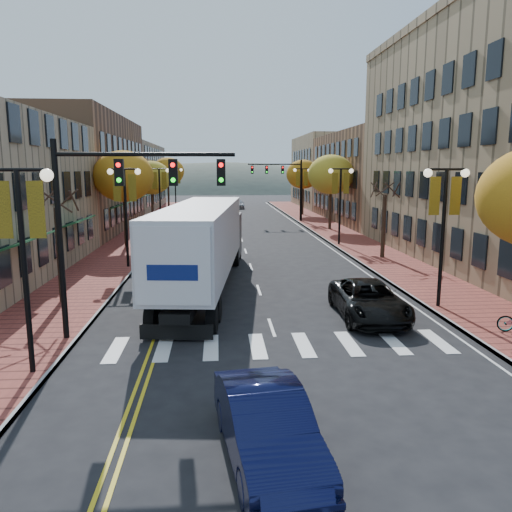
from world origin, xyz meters
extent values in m
plane|color=black|center=(0.00, 0.00, 0.00)|extent=(200.00, 200.00, 0.00)
cube|color=brown|center=(-9.00, 32.50, 0.07)|extent=(4.00, 85.00, 0.15)
cube|color=brown|center=(9.00, 32.50, 0.07)|extent=(4.00, 85.00, 0.15)
cube|color=brown|center=(-17.00, 36.00, 5.50)|extent=(12.00, 24.00, 11.00)
cube|color=#9E8966|center=(-17.00, 61.00, 4.75)|extent=(12.00, 26.00, 9.50)
cube|color=brown|center=(18.50, 42.00, 5.00)|extent=(15.00, 24.00, 10.00)
cube|color=#9E8966|center=(18.50, 64.00, 5.50)|extent=(15.00, 20.00, 11.00)
cylinder|color=#382619|center=(-9.00, 8.00, 2.25)|extent=(0.28, 0.28, 4.20)
cylinder|color=#382619|center=(-9.00, 24.00, 2.60)|extent=(0.28, 0.28, 4.90)
ellipsoid|color=orange|center=(-9.00, 24.00, 5.46)|extent=(4.48, 4.48, 3.81)
cylinder|color=#382619|center=(-9.00, 40.00, 2.42)|extent=(0.28, 0.28, 4.55)
ellipsoid|color=gold|center=(-9.00, 40.00, 5.07)|extent=(4.16, 4.16, 3.54)
cylinder|color=#382619|center=(-9.00, 58.00, 2.67)|extent=(0.28, 0.28, 5.04)
ellipsoid|color=orange|center=(-9.00, 58.00, 5.62)|extent=(4.61, 4.61, 3.92)
cylinder|color=#382619|center=(9.00, 18.00, 2.25)|extent=(0.28, 0.28, 4.20)
cylinder|color=#382619|center=(9.00, 34.00, 2.60)|extent=(0.28, 0.28, 4.90)
ellipsoid|color=gold|center=(9.00, 34.00, 5.46)|extent=(4.48, 4.48, 3.81)
cylinder|color=#382619|center=(9.00, 50.00, 2.53)|extent=(0.28, 0.28, 4.76)
ellipsoid|color=orange|center=(9.00, 50.00, 5.30)|extent=(4.35, 4.35, 3.70)
cylinder|color=black|center=(-7.50, 0.00, 3.00)|extent=(0.16, 0.16, 6.00)
cylinder|color=black|center=(-7.50, 0.00, 6.00)|extent=(1.60, 0.10, 0.10)
sphere|color=#FFF2CC|center=(-6.70, 0.00, 5.85)|extent=(0.36, 0.36, 0.36)
cube|color=gold|center=(-7.95, 0.00, 4.90)|extent=(0.45, 0.03, 1.60)
cube|color=gold|center=(-7.05, 0.00, 4.90)|extent=(0.45, 0.03, 1.60)
cylinder|color=black|center=(-7.50, 16.00, 3.00)|extent=(0.16, 0.16, 6.00)
cylinder|color=black|center=(-7.50, 16.00, 6.00)|extent=(1.60, 0.10, 0.10)
sphere|color=#FFF2CC|center=(-8.30, 16.00, 5.85)|extent=(0.36, 0.36, 0.36)
sphere|color=#FFF2CC|center=(-6.70, 16.00, 5.85)|extent=(0.36, 0.36, 0.36)
cube|color=gold|center=(-7.95, 16.00, 4.90)|extent=(0.45, 0.03, 1.60)
cube|color=gold|center=(-7.05, 16.00, 4.90)|extent=(0.45, 0.03, 1.60)
cylinder|color=black|center=(-7.50, 34.00, 3.00)|extent=(0.16, 0.16, 6.00)
cylinder|color=black|center=(-7.50, 34.00, 6.00)|extent=(1.60, 0.10, 0.10)
sphere|color=#FFF2CC|center=(-8.30, 34.00, 5.85)|extent=(0.36, 0.36, 0.36)
sphere|color=#FFF2CC|center=(-6.70, 34.00, 5.85)|extent=(0.36, 0.36, 0.36)
cube|color=gold|center=(-7.95, 34.00, 4.90)|extent=(0.45, 0.03, 1.60)
cube|color=gold|center=(-7.05, 34.00, 4.90)|extent=(0.45, 0.03, 1.60)
cylinder|color=black|center=(-7.50, 52.00, 3.00)|extent=(0.16, 0.16, 6.00)
cylinder|color=black|center=(-7.50, 52.00, 6.00)|extent=(1.60, 0.10, 0.10)
sphere|color=#FFF2CC|center=(-8.30, 52.00, 5.85)|extent=(0.36, 0.36, 0.36)
sphere|color=#FFF2CC|center=(-6.70, 52.00, 5.85)|extent=(0.36, 0.36, 0.36)
cube|color=gold|center=(-7.95, 52.00, 4.90)|extent=(0.45, 0.03, 1.60)
cube|color=gold|center=(-7.05, 52.00, 4.90)|extent=(0.45, 0.03, 1.60)
cylinder|color=black|center=(7.50, 6.00, 3.00)|extent=(0.16, 0.16, 6.00)
cylinder|color=black|center=(7.50, 6.00, 6.00)|extent=(1.60, 0.10, 0.10)
sphere|color=#FFF2CC|center=(6.70, 6.00, 5.85)|extent=(0.36, 0.36, 0.36)
sphere|color=#FFF2CC|center=(8.30, 6.00, 5.85)|extent=(0.36, 0.36, 0.36)
cube|color=gold|center=(7.05, 6.00, 4.90)|extent=(0.45, 0.03, 1.60)
cube|color=gold|center=(7.95, 6.00, 4.90)|extent=(0.45, 0.03, 1.60)
cylinder|color=black|center=(7.50, 24.00, 3.00)|extent=(0.16, 0.16, 6.00)
cylinder|color=black|center=(7.50, 24.00, 6.00)|extent=(1.60, 0.10, 0.10)
sphere|color=#FFF2CC|center=(6.70, 24.00, 5.85)|extent=(0.36, 0.36, 0.36)
sphere|color=#FFF2CC|center=(8.30, 24.00, 5.85)|extent=(0.36, 0.36, 0.36)
cube|color=gold|center=(7.05, 24.00, 4.90)|extent=(0.45, 0.03, 1.60)
cube|color=gold|center=(7.95, 24.00, 4.90)|extent=(0.45, 0.03, 1.60)
cylinder|color=black|center=(7.50, 42.00, 3.00)|extent=(0.16, 0.16, 6.00)
cylinder|color=black|center=(7.50, 42.00, 6.00)|extent=(1.60, 0.10, 0.10)
sphere|color=#FFF2CC|center=(6.70, 42.00, 5.85)|extent=(0.36, 0.36, 0.36)
sphere|color=#FFF2CC|center=(8.30, 42.00, 5.85)|extent=(0.36, 0.36, 0.36)
cube|color=gold|center=(7.05, 42.00, 4.90)|extent=(0.45, 0.03, 1.60)
cube|color=gold|center=(7.95, 42.00, 4.90)|extent=(0.45, 0.03, 1.60)
cylinder|color=black|center=(-7.40, 3.00, 3.50)|extent=(0.20, 0.20, 7.00)
cylinder|color=black|center=(-4.40, 3.00, 6.50)|extent=(6.00, 0.14, 0.14)
cube|color=black|center=(-5.30, 3.00, 5.90)|extent=(0.30, 0.25, 0.90)
sphere|color=#FF0C0C|center=(-5.30, 2.86, 6.15)|extent=(0.16, 0.16, 0.16)
cube|color=black|center=(-3.50, 3.00, 5.90)|extent=(0.30, 0.25, 0.90)
sphere|color=#FF0C0C|center=(-3.50, 2.86, 6.15)|extent=(0.16, 0.16, 0.16)
cube|color=black|center=(-1.88, 3.00, 5.90)|extent=(0.30, 0.25, 0.90)
sphere|color=#FF0C0C|center=(-1.88, 2.86, 6.15)|extent=(0.16, 0.16, 0.16)
cylinder|color=black|center=(7.40, 42.00, 3.50)|extent=(0.20, 0.20, 7.00)
cylinder|color=black|center=(4.40, 42.00, 6.50)|extent=(6.00, 0.14, 0.14)
cube|color=black|center=(5.30, 42.00, 5.90)|extent=(0.30, 0.25, 0.90)
sphere|color=#FF0C0C|center=(5.30, 41.86, 6.15)|extent=(0.16, 0.16, 0.16)
cube|color=black|center=(3.50, 42.00, 5.90)|extent=(0.30, 0.25, 0.90)
sphere|color=#FF0C0C|center=(3.50, 41.86, 6.15)|extent=(0.16, 0.16, 0.16)
cube|color=black|center=(1.88, 42.00, 5.90)|extent=(0.30, 0.25, 0.90)
sphere|color=#FF0C0C|center=(1.88, 41.86, 6.15)|extent=(0.16, 0.16, 0.16)
cube|color=black|center=(-2.82, 9.26, 0.92)|extent=(2.53, 14.07, 0.38)
cube|color=silver|center=(-2.82, 9.26, 2.81)|extent=(4.25, 14.25, 3.02)
cube|color=black|center=(-1.92, 17.85, 1.78)|extent=(3.02, 3.50, 2.70)
cylinder|color=black|center=(-4.53, 3.80, 0.54)|extent=(0.49, 1.11, 1.08)
cylinder|color=black|center=(-2.27, 3.56, 0.54)|extent=(0.49, 1.11, 1.08)
cylinder|color=black|center=(-4.39, 5.09, 0.54)|extent=(0.49, 1.11, 1.08)
cylinder|color=black|center=(-2.14, 4.85, 0.54)|extent=(0.49, 1.11, 1.08)
cylinder|color=black|center=(-3.18, 16.68, 0.54)|extent=(0.49, 1.11, 1.08)
cylinder|color=black|center=(-0.93, 16.45, 0.54)|extent=(0.49, 1.11, 1.08)
cylinder|color=black|center=(-2.93, 19.04, 0.54)|extent=(0.49, 1.11, 1.08)
cylinder|color=black|center=(-0.68, 18.81, 0.54)|extent=(0.49, 1.11, 1.08)
imported|color=black|center=(-1.05, -4.82, 0.77)|extent=(2.25, 4.85, 1.54)
imported|color=black|center=(4.08, 4.97, 0.75)|extent=(2.62, 5.43, 1.49)
imported|color=silver|center=(-0.87, 48.25, 0.77)|extent=(1.96, 4.58, 1.54)
imported|color=#9E9DA5|center=(1.13, 62.01, 0.64)|extent=(1.85, 4.42, 1.28)
imported|color=#A2A3AA|center=(0.50, 63.97, 0.74)|extent=(1.79, 4.58, 1.49)
camera|label=1|loc=(-2.01, -14.31, 6.03)|focal=35.00mm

